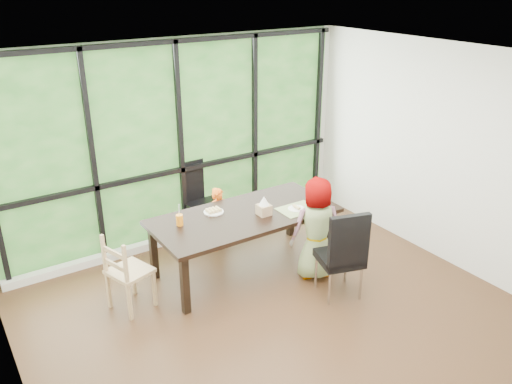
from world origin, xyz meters
The scene contains 23 objects.
ground centered at (0.00, 0.00, 0.00)m, with size 5.00×5.00×0.00m, color black.
back_wall centered at (0.00, 2.25, 1.35)m, with size 5.00×5.00×0.00m, color silver.
foliage_backdrop centered at (0.00, 2.23, 1.35)m, with size 4.80×0.02×2.65m, color #204F1C.
window_mullions centered at (0.00, 2.19, 1.35)m, with size 4.80×0.06×2.65m, color black, non-canonical shape.
window_sill centered at (0.00, 2.15, 0.05)m, with size 4.80×0.12×0.10m, color silver.
dining_table centered at (0.23, 1.01, 0.38)m, with size 2.23×1.04×0.75m, color black.
chair_window_leather centered at (0.25, 2.06, 0.54)m, with size 0.46×0.46×1.08m, color black.
chair_interior_leather centered at (0.84, -0.03, 0.54)m, with size 0.46×0.46×1.08m, color black.
chair_end_beech centered at (-1.23, 1.01, 0.45)m, with size 0.42×0.40×0.90m, color tan.
child_toddler centered at (0.23, 1.64, 0.43)m, with size 0.31×0.21×0.86m, color orange.
child_older centered at (0.89, 0.43, 0.63)m, with size 0.62×0.40×1.26m, color slate.
placemat centered at (0.85, 0.77, 0.75)m, with size 0.47×0.34×0.01m, color tan.
plate_far centered at (-0.05, 1.25, 0.76)m, with size 0.24×0.24×0.02m, color white.
plate_near centered at (0.84, 0.78, 0.76)m, with size 0.21×0.21×0.01m, color white.
orange_cup centered at (-0.54, 1.17, 0.81)m, with size 0.08×0.08×0.13m, color orange.
green_cup centered at (1.11, 0.72, 0.81)m, with size 0.07×0.07×0.11m, color #4CDA32.
white_mug centered at (1.28, 1.06, 0.79)m, with size 0.07×0.07×0.08m, color white.
tissue_box centered at (0.42, 0.87, 0.81)m, with size 0.15×0.15×0.13m, color tan.
crepe_rolls_far centered at (-0.05, 1.25, 0.78)m, with size 0.20×0.12×0.04m, color tan, non-canonical shape.
crepe_rolls_near centered at (0.84, 0.78, 0.78)m, with size 0.05×0.12×0.04m, color tan, non-canonical shape.
straw_white centered at (-0.54, 1.17, 0.92)m, with size 0.01×0.01×0.20m, color white.
straw_pink centered at (1.11, 0.72, 0.90)m, with size 0.01×0.01×0.20m, color pink.
tissue centered at (0.42, 0.87, 0.93)m, with size 0.12×0.12×0.11m, color white.
Camera 1 is at (-2.75, -3.80, 3.44)m, focal length 36.81 mm.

